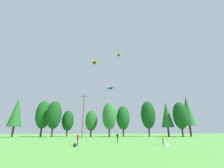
{
  "coord_description": "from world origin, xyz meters",
  "views": [
    {
      "loc": [
        -1.53,
        -2.93,
        1.94
      ],
      "look_at": [
        -0.33,
        20.28,
        9.2
      ],
      "focal_mm": 24.2,
      "sensor_mm": 36.0,
      "label": 1
    }
  ],
  "objects_px": {
    "kite_flyer_far": "(163,137)",
    "kite_flyer_mid": "(117,137)",
    "kite_flyer_near": "(78,138)",
    "utility_pole": "(83,115)",
    "picnic_cooler": "(166,145)",
    "parafoil_kite_high_teal": "(111,88)",
    "parafoil_kite_mid_orange": "(94,63)",
    "parafoil_kite_far_lime_white": "(119,55)",
    "backpack": "(75,145)"
  },
  "relations": [
    {
      "from": "kite_flyer_mid",
      "to": "kite_flyer_near",
      "type": "bearing_deg",
      "value": -140.41
    },
    {
      "from": "picnic_cooler",
      "to": "parafoil_kite_far_lime_white",
      "type": "bearing_deg",
      "value": 97.47
    },
    {
      "from": "utility_pole",
      "to": "kite_flyer_far",
      "type": "relative_size",
      "value": 7.15
    },
    {
      "from": "parafoil_kite_mid_orange",
      "to": "parafoil_kite_far_lime_white",
      "type": "height_order",
      "value": "parafoil_kite_far_lime_white"
    },
    {
      "from": "parafoil_kite_high_teal",
      "to": "picnic_cooler",
      "type": "relative_size",
      "value": 41.98
    },
    {
      "from": "parafoil_kite_mid_orange",
      "to": "backpack",
      "type": "height_order",
      "value": "parafoil_kite_mid_orange"
    },
    {
      "from": "kite_flyer_mid",
      "to": "parafoil_kite_far_lime_white",
      "type": "relative_size",
      "value": 0.08
    },
    {
      "from": "kite_flyer_near",
      "to": "picnic_cooler",
      "type": "distance_m",
      "value": 12.25
    },
    {
      "from": "parafoil_kite_far_lime_white",
      "to": "parafoil_kite_high_teal",
      "type": "bearing_deg",
      "value": 104.3
    },
    {
      "from": "utility_pole",
      "to": "kite_flyer_far",
      "type": "xyz_separation_m",
      "value": [
        14.92,
        -18.8,
        -5.31
      ]
    },
    {
      "from": "parafoil_kite_high_teal",
      "to": "parafoil_kite_far_lime_white",
      "type": "bearing_deg",
      "value": -75.7
    },
    {
      "from": "kite_flyer_near",
      "to": "parafoil_kite_far_lime_white",
      "type": "height_order",
      "value": "parafoil_kite_far_lime_white"
    },
    {
      "from": "parafoil_kite_mid_orange",
      "to": "picnic_cooler",
      "type": "xyz_separation_m",
      "value": [
        11.22,
        -14.91,
        -18.94
      ]
    },
    {
      "from": "utility_pole",
      "to": "kite_flyer_far",
      "type": "distance_m",
      "value": 24.58
    },
    {
      "from": "kite_flyer_near",
      "to": "picnic_cooler",
      "type": "xyz_separation_m",
      "value": [
        12.13,
        -1.52,
        -0.82
      ]
    },
    {
      "from": "parafoil_kite_high_teal",
      "to": "backpack",
      "type": "height_order",
      "value": "parafoil_kite_high_teal"
    },
    {
      "from": "parafoil_kite_high_teal",
      "to": "parafoil_kite_mid_orange",
      "type": "relative_size",
      "value": 1.2
    },
    {
      "from": "kite_flyer_far",
      "to": "backpack",
      "type": "height_order",
      "value": "kite_flyer_far"
    },
    {
      "from": "kite_flyer_mid",
      "to": "parafoil_kite_high_teal",
      "type": "relative_size",
      "value": 0.08
    },
    {
      "from": "utility_pole",
      "to": "backpack",
      "type": "height_order",
      "value": "utility_pole"
    },
    {
      "from": "parafoil_kite_far_lime_white",
      "to": "picnic_cooler",
      "type": "height_order",
      "value": "parafoil_kite_far_lime_white"
    },
    {
      "from": "utility_pole",
      "to": "parafoil_kite_far_lime_white",
      "type": "bearing_deg",
      "value": -33.93
    },
    {
      "from": "kite_flyer_near",
      "to": "kite_flyer_mid",
      "type": "height_order",
      "value": "same"
    },
    {
      "from": "kite_flyer_near",
      "to": "parafoil_kite_high_teal",
      "type": "height_order",
      "value": "parafoil_kite_high_teal"
    },
    {
      "from": "parafoil_kite_far_lime_white",
      "to": "backpack",
      "type": "distance_m",
      "value": 27.51
    },
    {
      "from": "parafoil_kite_far_lime_white",
      "to": "kite_flyer_mid",
      "type": "bearing_deg",
      "value": -98.36
    },
    {
      "from": "kite_flyer_mid",
      "to": "parafoil_kite_mid_orange",
      "type": "relative_size",
      "value": 0.09
    },
    {
      "from": "kite_flyer_mid",
      "to": "kite_flyer_far",
      "type": "height_order",
      "value": "same"
    },
    {
      "from": "kite_flyer_far",
      "to": "kite_flyer_mid",
      "type": "bearing_deg",
      "value": 150.93
    },
    {
      "from": "kite_flyer_far",
      "to": "parafoil_kite_high_teal",
      "type": "relative_size",
      "value": 0.08
    },
    {
      "from": "parafoil_kite_mid_orange",
      "to": "parafoil_kite_far_lime_white",
      "type": "distance_m",
      "value": 6.96
    },
    {
      "from": "utility_pole",
      "to": "kite_flyer_mid",
      "type": "distance_m",
      "value": 18.0
    },
    {
      "from": "kite_flyer_far",
      "to": "picnic_cooler",
      "type": "xyz_separation_m",
      "value": [
        -0.62,
        -2.83,
        -0.83
      ]
    },
    {
      "from": "kite_flyer_near",
      "to": "backpack",
      "type": "bearing_deg",
      "value": -91.21
    },
    {
      "from": "kite_flyer_far",
      "to": "picnic_cooler",
      "type": "height_order",
      "value": "kite_flyer_far"
    },
    {
      "from": "kite_flyer_near",
      "to": "parafoil_kite_mid_orange",
      "type": "xyz_separation_m",
      "value": [
        0.9,
        13.39,
        18.12
      ]
    },
    {
      "from": "kite_flyer_far",
      "to": "parafoil_kite_mid_orange",
      "type": "xyz_separation_m",
      "value": [
        -11.84,
        12.07,
        18.11
      ]
    },
    {
      "from": "utility_pole",
      "to": "parafoil_kite_high_teal",
      "type": "bearing_deg",
      "value": 5.44
    },
    {
      "from": "utility_pole",
      "to": "parafoil_kite_mid_orange",
      "type": "height_order",
      "value": "parafoil_kite_mid_orange"
    },
    {
      "from": "backpack",
      "to": "parafoil_kite_mid_orange",
      "type": "bearing_deg",
      "value": -47.53
    },
    {
      "from": "parafoil_kite_far_lime_white",
      "to": "backpack",
      "type": "bearing_deg",
      "value": -115.5
    },
    {
      "from": "kite_flyer_far",
      "to": "parafoil_kite_high_teal",
      "type": "distance_m",
      "value": 24.7
    },
    {
      "from": "utility_pole",
      "to": "parafoil_kite_mid_orange",
      "type": "distance_m",
      "value": 14.78
    },
    {
      "from": "kite_flyer_mid",
      "to": "parafoil_kite_high_teal",
      "type": "height_order",
      "value": "parafoil_kite_high_teal"
    },
    {
      "from": "kite_flyer_near",
      "to": "parafoil_kite_high_teal",
      "type": "xyz_separation_m",
      "value": [
        5.53,
        20.85,
        13.29
      ]
    },
    {
      "from": "kite_flyer_near",
      "to": "backpack",
      "type": "relative_size",
      "value": 4.23
    },
    {
      "from": "utility_pole",
      "to": "picnic_cooler",
      "type": "height_order",
      "value": "utility_pole"
    },
    {
      "from": "utility_pole",
      "to": "kite_flyer_mid",
      "type": "xyz_separation_m",
      "value": [
        8.25,
        -15.09,
        -5.31
      ]
    },
    {
      "from": "parafoil_kite_far_lime_white",
      "to": "backpack",
      "type": "relative_size",
      "value": 51.57
    },
    {
      "from": "kite_flyer_far",
      "to": "parafoil_kite_far_lime_white",
      "type": "relative_size",
      "value": 0.08
    }
  ]
}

